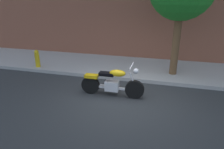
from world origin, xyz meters
The scene contains 4 objects.
ground_plane centered at (0.00, 0.00, 0.00)m, with size 60.00×60.00×0.00m, color #303335.
sidewalk centered at (0.00, 3.06, 0.07)m, with size 25.92×2.97×0.14m, color #ABABAB.
motorcycle centered at (-0.44, 0.26, 0.44)m, with size 2.09×0.70×1.10m.
fire_hydrant centered at (-4.28, 1.89, 0.46)m, with size 0.20×0.20×0.91m.
Camera 1 is at (1.12, -5.63, 3.06)m, focal length 32.86 mm.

